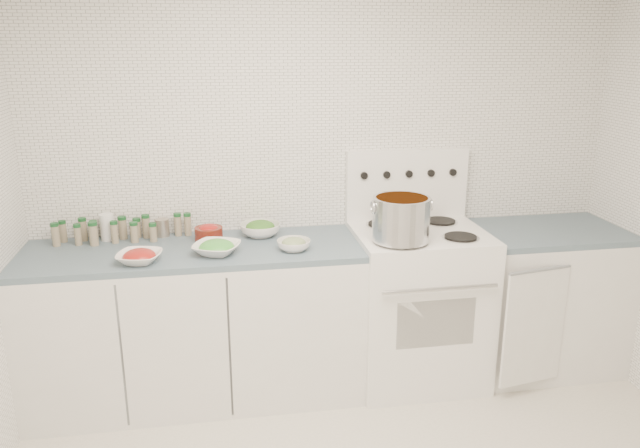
{
  "coord_description": "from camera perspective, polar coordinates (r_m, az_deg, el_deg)",
  "views": [
    {
      "loc": [
        -0.69,
        -2.13,
        2.01
      ],
      "look_at": [
        -0.12,
        1.14,
        1.02
      ],
      "focal_mm": 35.0,
      "sensor_mm": 36.0,
      "label": 1
    }
  ],
  "objects": [
    {
      "name": "room_walls",
      "position": [
        2.28,
        7.92,
        5.05
      ],
      "size": [
        3.54,
        3.04,
        2.52
      ],
      "color": "white",
      "rests_on": "ground"
    },
    {
      "name": "counter_left",
      "position": [
        3.67,
        -11.2,
        -8.87
      ],
      "size": [
        1.85,
        0.62,
        0.9
      ],
      "color": "white",
      "rests_on": "ground"
    },
    {
      "name": "stove",
      "position": [
        3.82,
        8.83,
        -6.89
      ],
      "size": [
        0.76,
        0.7,
        1.36
      ],
      "color": "white",
      "rests_on": "ground"
    },
    {
      "name": "counter_right",
      "position": [
        4.17,
        19.65,
        -6.37
      ],
      "size": [
        0.89,
        0.7,
        0.9
      ],
      "color": "white",
      "rests_on": "ground"
    },
    {
      "name": "stock_pot",
      "position": [
        3.42,
        7.43,
        0.65
      ],
      "size": [
        0.34,
        0.31,
        0.24
      ],
      "rotation": [
        0.0,
        0.0,
        0.18
      ],
      "color": "silver",
      "rests_on": "stove"
    },
    {
      "name": "bowl_tomato",
      "position": [
        3.34,
        -16.19,
        -2.89
      ],
      "size": [
        0.27,
        0.27,
        0.08
      ],
      "color": "white",
      "rests_on": "counter_left"
    },
    {
      "name": "bowl_snowpea",
      "position": [
        3.38,
        -9.43,
        -2.16
      ],
      "size": [
        0.32,
        0.32,
        0.08
      ],
      "color": "white",
      "rests_on": "counter_left"
    },
    {
      "name": "bowl_broccoli",
      "position": [
        3.65,
        -5.48,
        -0.42
      ],
      "size": [
        0.28,
        0.28,
        0.09
      ],
      "color": "white",
      "rests_on": "counter_left"
    },
    {
      "name": "bowl_zucchini",
      "position": [
        3.39,
        -2.41,
        -1.86
      ],
      "size": [
        0.22,
        0.22,
        0.07
      ],
      "color": "white",
      "rests_on": "counter_left"
    },
    {
      "name": "bowl_pepper",
      "position": [
        3.6,
        -10.14,
        -0.78
      ],
      "size": [
        0.16,
        0.16,
        0.1
      ],
      "color": "#5F1A10",
      "rests_on": "counter_left"
    },
    {
      "name": "salt_canister",
      "position": [
        3.75,
        -18.88,
        -0.27
      ],
      "size": [
        0.1,
        0.1,
        0.15
      ],
      "primitive_type": "cylinder",
      "rotation": [
        0.0,
        0.0,
        0.34
      ],
      "color": "white",
      "rests_on": "counter_left"
    },
    {
      "name": "tin_can",
      "position": [
        3.74,
        -14.21,
        -0.33
      ],
      "size": [
        0.08,
        0.08,
        0.1
      ],
      "primitive_type": "cylinder",
      "rotation": [
        0.0,
        0.0,
        0.02
      ],
      "color": "#A29689",
      "rests_on": "counter_left"
    },
    {
      "name": "spice_cluster",
      "position": [
        3.72,
        -18.01,
        -0.51
      ],
      "size": [
        0.76,
        0.16,
        0.14
      ],
      "color": "gray",
      "rests_on": "counter_left"
    }
  ]
}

